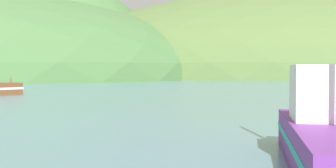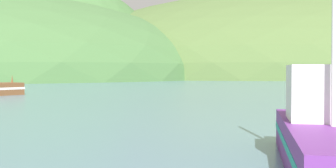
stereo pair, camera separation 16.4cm
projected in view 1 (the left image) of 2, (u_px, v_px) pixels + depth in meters
hill_far_left at (279, 77)px, 162.76m from camera, size 171.82×137.46×57.82m
hill_far_center at (27, 78)px, 140.95m from camera, size 86.53×69.22×65.66m
fishing_boat_purple at (334, 136)px, 9.63m from camera, size 3.40×7.75×6.43m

